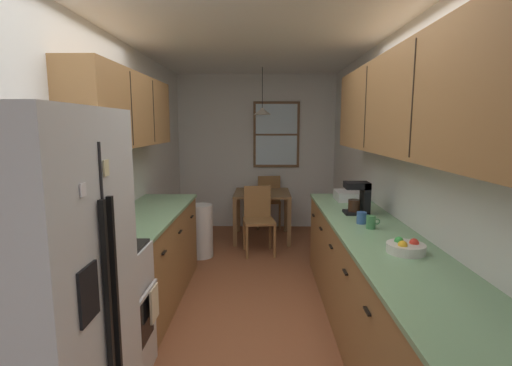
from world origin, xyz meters
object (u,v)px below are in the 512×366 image
(dining_chair_far, at_px, (268,199))
(mug_spare, at_px, (371,222))
(refrigerator, at_px, (26,314))
(mug_by_coffeemaker, at_px, (362,218))
(trash_bin, at_px, (201,231))
(fruit_bowl, at_px, (406,247))
(dining_table, at_px, (262,200))
(dish_rack, at_px, (348,196))
(microwave_over_range, at_px, (62,133))
(stove_range, at_px, (93,318))
(dining_chair_near, at_px, (258,216))
(coffee_maker, at_px, (360,197))
(storage_canister, at_px, (118,222))

(dining_chair_far, height_order, mug_spare, mug_spare)
(refrigerator, height_order, mug_by_coffeemaker, refrigerator)
(trash_bin, distance_m, fruit_bowl, 3.04)
(dining_table, height_order, mug_by_coffeemaker, mug_by_coffeemaker)
(dish_rack, bearing_deg, refrigerator, -127.52)
(mug_by_coffeemaker, height_order, fruit_bowl, mug_by_coffeemaker)
(fruit_bowl, height_order, dish_rack, dish_rack)
(refrigerator, bearing_deg, dining_chair_far, 76.48)
(microwave_over_range, height_order, dining_table, microwave_over_range)
(stove_range, distance_m, mug_by_coffeemaker, 2.16)
(stove_range, xyz_separation_m, dining_chair_near, (1.04, 2.71, 0.03))
(dining_chair_far, bearing_deg, dish_rack, -67.81)
(dish_rack, bearing_deg, mug_spare, -93.91)
(microwave_over_range, xyz_separation_m, coffee_maker, (2.12, 1.18, -0.61))
(stove_range, distance_m, fruit_bowl, 2.09)
(dining_chair_far, relative_size, coffee_maker, 3.00)
(stove_range, bearing_deg, mug_spare, 18.76)
(coffee_maker, bearing_deg, mug_by_coffeemaker, -100.76)
(refrigerator, distance_m, mug_spare, 2.38)
(refrigerator, relative_size, microwave_over_range, 2.91)
(stove_range, distance_m, mug_spare, 2.14)
(dining_chair_near, xyz_separation_m, dish_rack, (1.01, -0.86, 0.45))
(stove_range, height_order, microwave_over_range, microwave_over_range)
(trash_bin, bearing_deg, refrigerator, -94.08)
(mug_spare, bearing_deg, dining_chair_near, 114.46)
(microwave_over_range, relative_size, storage_canister, 3.67)
(dining_table, bearing_deg, coffee_maker, -66.99)
(dining_chair_far, relative_size, fruit_bowl, 3.68)
(stove_range, relative_size, trash_bin, 1.58)
(stove_range, bearing_deg, trash_bin, 83.31)
(dining_chair_far, relative_size, storage_canister, 5.35)
(mug_by_coffeemaker, bearing_deg, microwave_over_range, -158.05)
(refrigerator, xyz_separation_m, dining_chair_far, (1.13, 4.70, -0.40))
(dining_chair_far, xyz_separation_m, trash_bin, (-0.90, -1.44, -0.15))
(dining_chair_far, distance_m, trash_bin, 1.70)
(dining_chair_near, bearing_deg, refrigerator, -105.88)
(dining_chair_near, height_order, mug_by_coffeemaker, mug_by_coffeemaker)
(dining_table, height_order, trash_bin, dining_table)
(dining_chair_far, height_order, fruit_bowl, fruit_bowl)
(microwave_over_range, distance_m, coffee_maker, 2.50)
(mug_by_coffeemaker, bearing_deg, mug_spare, -77.78)
(dining_chair_near, bearing_deg, storage_canister, -115.53)
(mug_spare, bearing_deg, dining_chair_far, 103.35)
(dining_chair_near, relative_size, coffee_maker, 3.00)
(stove_range, xyz_separation_m, fruit_bowl, (2.03, 0.09, 0.47))
(dining_chair_near, relative_size, fruit_bowl, 3.68)
(dining_chair_far, xyz_separation_m, coffee_maker, (0.81, -2.77, 0.56))
(microwave_over_range, distance_m, mug_spare, 2.30)
(coffee_maker, distance_m, mug_spare, 0.53)
(mug_by_coffeemaker, height_order, dish_rack, dish_rack)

